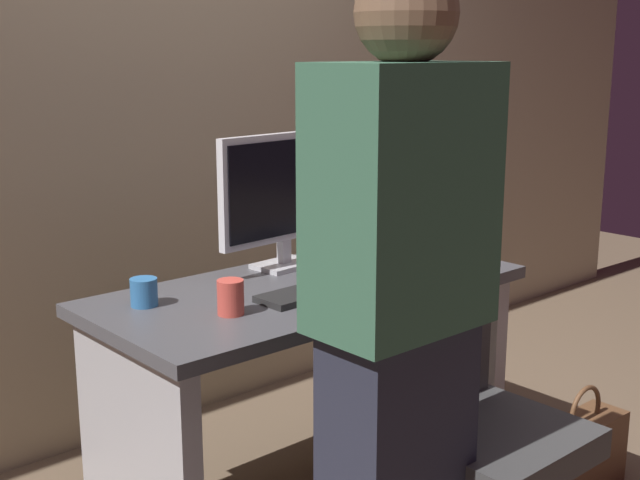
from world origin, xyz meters
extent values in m
cube|color=tan|center=(0.00, 0.87, 1.50)|extent=(6.40, 0.10, 3.00)
cube|color=#4C4C51|center=(0.00, 0.00, 0.71)|extent=(1.39, 0.66, 0.04)
cube|color=#B2B2B7|center=(-0.64, 0.00, 0.35)|extent=(0.06, 0.58, 0.69)
cube|color=#B2B2B7|center=(0.64, 0.00, 0.35)|extent=(0.06, 0.58, 0.69)
cube|color=#3F3F3F|center=(0.00, -0.72, 0.46)|extent=(0.44, 0.44, 0.08)
cube|color=#3F3F3F|center=(0.00, -0.53, 0.72)|extent=(0.40, 0.06, 0.44)
cube|color=#38664C|center=(-0.35, -0.71, 1.14)|extent=(0.40, 0.24, 0.58)
sphere|color=brown|center=(-0.35, -0.71, 1.53)|extent=(0.22, 0.22, 0.22)
cube|color=silver|center=(0.07, 0.21, 0.74)|extent=(0.21, 0.16, 0.02)
cube|color=silver|center=(0.07, 0.21, 0.79)|extent=(0.04, 0.03, 0.08)
cube|color=silver|center=(0.07, 0.21, 1.01)|extent=(0.54, 0.07, 0.36)
cube|color=black|center=(0.07, 0.20, 1.01)|extent=(0.50, 0.05, 0.32)
cube|color=#262626|center=(-0.04, -0.10, 0.74)|extent=(0.43, 0.14, 0.02)
ellipsoid|color=black|center=(0.23, -0.11, 0.75)|extent=(0.06, 0.10, 0.03)
cylinder|color=#D84C3F|center=(-0.37, -0.09, 0.78)|extent=(0.08, 0.08, 0.10)
cylinder|color=#3372B2|center=(-0.51, 0.14, 0.77)|extent=(0.08, 0.08, 0.08)
cube|color=red|center=(0.43, 0.11, 0.75)|extent=(0.21, 0.14, 0.03)
cube|color=#338C59|center=(0.44, 0.10, 0.78)|extent=(0.17, 0.13, 0.02)
cube|color=black|center=(0.45, 0.10, 0.80)|extent=(0.18, 0.18, 0.04)
cube|color=white|center=(0.43, 0.11, 0.83)|extent=(0.22, 0.15, 0.02)
cube|color=black|center=(0.40, -0.18, 0.74)|extent=(0.09, 0.15, 0.01)
cube|color=brown|center=(0.69, -0.59, 0.13)|extent=(0.34, 0.14, 0.26)
torus|color=brown|center=(0.69, -0.59, 0.29)|extent=(0.18, 0.02, 0.18)
camera|label=1|loc=(-1.67, -1.93, 1.45)|focal=46.96mm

